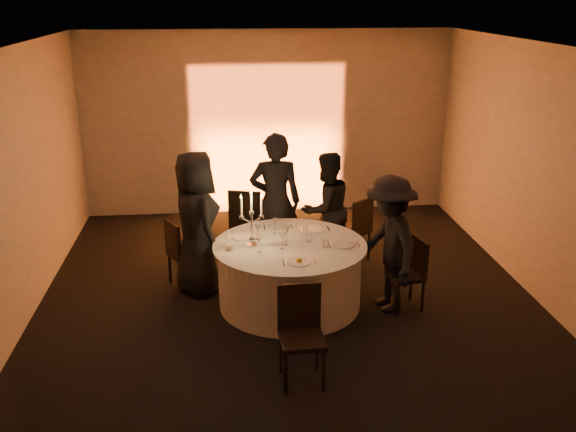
{
  "coord_description": "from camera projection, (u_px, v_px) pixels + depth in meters",
  "views": [
    {
      "loc": [
        -0.73,
        -6.89,
        3.56
      ],
      "look_at": [
        0.0,
        0.2,
        1.05
      ],
      "focal_mm": 40.0,
      "sensor_mm": 36.0,
      "label": 1
    }
  ],
  "objects": [
    {
      "name": "chair_left",
      "position": [
        181.0,
        250.0,
        8.03
      ],
      "size": [
        0.52,
        0.52,
        0.87
      ],
      "rotation": [
        0.0,
        0.0,
        2.07
      ],
      "color": "black",
      "rests_on": "floor"
    },
    {
      "name": "wall_right",
      "position": [
        544.0,
        177.0,
        7.51
      ],
      "size": [
        0.0,
        7.0,
        7.0
      ],
      "primitive_type": "plane",
      "rotation": [
        1.57,
        0.0,
        -1.57
      ],
      "color": "#A8A29C",
      "rests_on": "floor"
    },
    {
      "name": "tumbler_a",
      "position": [
        326.0,
        244.0,
        7.35
      ],
      "size": [
        0.07,
        0.07,
        0.09
      ],
      "primitive_type": "cylinder",
      "color": "white",
      "rests_on": "banquet_table"
    },
    {
      "name": "plate_back_right",
      "position": [
        315.0,
        229.0,
        7.92
      ],
      "size": [
        0.35,
        0.27,
        0.01
      ],
      "color": "white",
      "rests_on": "banquet_table"
    },
    {
      "name": "guest_back_left",
      "position": [
        275.0,
        202.0,
        8.43
      ],
      "size": [
        0.71,
        0.49,
        1.86
      ],
      "primitive_type": "imported",
      "rotation": [
        0.0,
        0.0,
        3.07
      ],
      "color": "black",
      "rests_on": "floor"
    },
    {
      "name": "chair_back_right",
      "position": [
        356.0,
        226.0,
        8.74
      ],
      "size": [
        0.57,
        0.57,
        0.93
      ],
      "rotation": [
        0.0,
        0.0,
        -2.46
      ],
      "color": "black",
      "rests_on": "floor"
    },
    {
      "name": "chair_front",
      "position": [
        301.0,
        328.0,
        6.08
      ],
      "size": [
        0.43,
        0.43,
        0.95
      ],
      "rotation": [
        0.0,
        0.0,
        0.03
      ],
      "color": "black",
      "rests_on": "floor"
    },
    {
      "name": "wine_glass_a",
      "position": [
        258.0,
        229.0,
        7.56
      ],
      "size": [
        0.07,
        0.07,
        0.19
      ],
      "color": "white",
      "rests_on": "banquet_table"
    },
    {
      "name": "plate_right",
      "position": [
        343.0,
        245.0,
        7.43
      ],
      "size": [
        0.36,
        0.26,
        0.01
      ],
      "color": "white",
      "rests_on": "banquet_table"
    },
    {
      "name": "uplighter_fixture",
      "position": [
        270.0,
        213.0,
        10.7
      ],
      "size": [
        0.25,
        0.12,
        0.1
      ],
      "primitive_type": "cube",
      "color": "black",
      "rests_on": "floor"
    },
    {
      "name": "chair_back_left",
      "position": [
        247.0,
        219.0,
        8.84
      ],
      "size": [
        0.55,
        0.55,
        1.02
      ],
      "rotation": [
        0.0,
        0.0,
        2.87
      ],
      "color": "black",
      "rests_on": "floor"
    },
    {
      "name": "coffee_cup",
      "position": [
        230.0,
        248.0,
        7.28
      ],
      "size": [
        0.11,
        0.11,
        0.07
      ],
      "color": "white",
      "rests_on": "banquet_table"
    },
    {
      "name": "plate_front",
      "position": [
        299.0,
        261.0,
        6.95
      ],
      "size": [
        0.36,
        0.26,
        0.08
      ],
      "color": "white",
      "rests_on": "banquet_table"
    },
    {
      "name": "wine_glass_b",
      "position": [
        282.0,
        238.0,
        7.28
      ],
      "size": [
        0.07,
        0.07,
        0.19
      ],
      "color": "white",
      "rests_on": "banquet_table"
    },
    {
      "name": "banquet_table",
      "position": [
        290.0,
        275.0,
        7.59
      ],
      "size": [
        1.8,
        1.8,
        0.77
      ],
      "color": "black",
      "rests_on": "floor"
    },
    {
      "name": "chair_right",
      "position": [
        411.0,
        270.0,
        7.49
      ],
      "size": [
        0.43,
        0.43,
        0.85
      ],
      "rotation": [
        0.0,
        0.0,
        -1.4
      ],
      "color": "black",
      "rests_on": "floor"
    },
    {
      "name": "wine_glass_f",
      "position": [
        275.0,
        222.0,
        7.77
      ],
      "size": [
        0.07,
        0.07,
        0.19
      ],
      "color": "white",
      "rests_on": "banquet_table"
    },
    {
      "name": "guest_left",
      "position": [
        196.0,
        223.0,
        7.78
      ],
      "size": [
        0.88,
        1.03,
        1.79
      ],
      "primitive_type": "imported",
      "rotation": [
        0.0,
        0.0,
        2.0
      ],
      "color": "black",
      "rests_on": "floor"
    },
    {
      "name": "wall_left",
      "position": [
        14.0,
        192.0,
        6.93
      ],
      "size": [
        0.0,
        7.0,
        7.0
      ],
      "primitive_type": "plane",
      "rotation": [
        1.57,
        0.0,
        1.57
      ],
      "color": "#A8A29C",
      "rests_on": "floor"
    },
    {
      "name": "candelabra",
      "position": [
        252.0,
        226.0,
        7.35
      ],
      "size": [
        0.28,
        0.14,
        0.68
      ],
      "color": "silver",
      "rests_on": "banquet_table"
    },
    {
      "name": "wine_glass_e",
      "position": [
        286.0,
        234.0,
        7.39
      ],
      "size": [
        0.07,
        0.07,
        0.19
      ],
      "color": "white",
      "rests_on": "banquet_table"
    },
    {
      "name": "wine_glass_d",
      "position": [
        259.0,
        241.0,
        7.19
      ],
      "size": [
        0.07,
        0.07,
        0.19
      ],
      "color": "white",
      "rests_on": "banquet_table"
    },
    {
      "name": "guest_right",
      "position": [
        389.0,
        244.0,
        7.36
      ],
      "size": [
        0.78,
        1.14,
        1.62
      ],
      "primitive_type": "imported",
      "rotation": [
        0.0,
        0.0,
        -1.39
      ],
      "color": "black",
      "rests_on": "floor"
    },
    {
      "name": "floor",
      "position": [
        290.0,
        304.0,
        7.72
      ],
      "size": [
        7.0,
        7.0,
        0.0
      ],
      "primitive_type": "plane",
      "color": "black",
      "rests_on": "ground"
    },
    {
      "name": "tumbler_b",
      "position": [
        309.0,
        238.0,
        7.52
      ],
      "size": [
        0.07,
        0.07,
        0.09
      ],
      "primitive_type": "cylinder",
      "color": "white",
      "rests_on": "banquet_table"
    },
    {
      "name": "wall_back",
      "position": [
        267.0,
        124.0,
        10.5
      ],
      "size": [
        7.0,
        0.0,
        7.0
      ],
      "primitive_type": "plane",
      "rotation": [
        1.57,
        0.0,
        0.0
      ],
      "color": "#A8A29C",
      "rests_on": "floor"
    },
    {
      "name": "plate_back_left",
      "position": [
        278.0,
        227.0,
        7.99
      ],
      "size": [
        0.35,
        0.27,
        0.01
      ],
      "color": "white",
      "rests_on": "banquet_table"
    },
    {
      "name": "guest_back_right",
      "position": [
        326.0,
        209.0,
        8.62
      ],
      "size": [
        0.95,
        0.88,
        1.57
      ],
      "primitive_type": "imported",
      "rotation": [
        0.0,
        0.0,
        -2.66
      ],
      "color": "black",
      "rests_on": "floor"
    },
    {
      "name": "plate_left",
      "position": [
        243.0,
        237.0,
        7.66
      ],
      "size": [
        0.36,
        0.26,
        0.01
      ],
      "color": "white",
      "rests_on": "banquet_table"
    },
    {
      "name": "wall_front",
      "position": [
        350.0,
        346.0,
        3.93
      ],
      "size": [
        7.0,
        0.0,
        7.0
      ],
      "primitive_type": "plane",
      "rotation": [
        -1.57,
        0.0,
        0.0
      ],
      "color": "#A8A29C",
      "rests_on": "floor"
    },
    {
      "name": "tumbler_c",
      "position": [
        305.0,
        231.0,
        7.76
      ],
      "size": [
        0.07,
        0.07,
        0.09
      ],
      "primitive_type": "cylinder",
      "color": "white",
      "rests_on": "banquet_table"
    },
    {
      "name": "wine_glass_c",
      "position": [
        287.0,
        231.0,
        7.5
      ],
      "size": [
        0.07,
        0.07,
        0.19
      ],
      "color": "white",
      "rests_on": "banquet_table"
    },
    {
      "name": "ceiling",
      "position": [
        290.0,
        47.0,
        6.72
      ],
      "size": [
        7.0,
        7.0,
        0.0
      ],
      "primitive_type": "plane",
      "rotation": [
        3.14,
        0.0,
        0.0
      ],
      "color": "white",
      "rests_on": "wall_back"
    }
  ]
}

